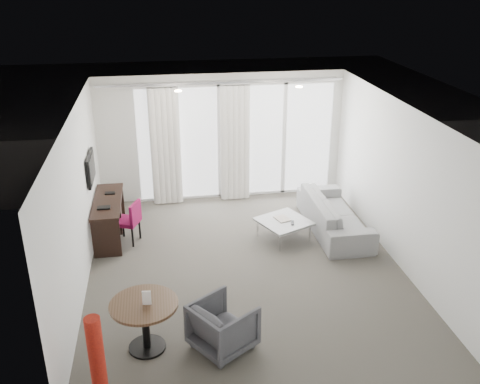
{
  "coord_description": "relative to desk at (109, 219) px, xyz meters",
  "views": [
    {
      "loc": [
        -1.26,
        -7.39,
        4.59
      ],
      "look_at": [
        0.0,
        0.6,
        1.1
      ],
      "focal_mm": 40.0,
      "sensor_mm": 36.0,
      "label": 1
    }
  ],
  "objects": [
    {
      "name": "round_table",
      "position": [
        0.66,
        -3.18,
        -0.02
      ],
      "size": [
        0.88,
        0.88,
        0.69
      ],
      "primitive_type": null,
      "rotation": [
        0.0,
        0.0,
        0.02
      ],
      "color": "#462F1D",
      "rests_on": "floor"
    },
    {
      "name": "wall_right",
      "position": [
        4.74,
        -1.45,
        0.94
      ],
      "size": [
        0.0,
        6.0,
        2.6
      ],
      "primitive_type": "cube",
      "color": "silver",
      "rests_on": "ground"
    },
    {
      "name": "rattan_table",
      "position": [
        3.33,
        2.26,
        -0.14
      ],
      "size": [
        0.59,
        0.59,
        0.45
      ],
      "primitive_type": null,
      "rotation": [
        0.0,
        0.0,
        -0.4
      ],
      "color": "#4C3A28",
      "rests_on": "terrace_slab"
    },
    {
      "name": "downlight_a",
      "position": [
        1.34,
        0.15,
        2.23
      ],
      "size": [
        0.12,
        0.12,
        0.02
      ],
      "primitive_type": "cylinder",
      "color": "#FFE0B2",
      "rests_on": "ceiling"
    },
    {
      "name": "downlight_b",
      "position": [
        3.44,
        0.15,
        2.23
      ],
      "size": [
        0.12,
        0.12,
        0.02
      ],
      "primitive_type": "cylinder",
      "color": "#FFE0B2",
      "rests_on": "ceiling"
    },
    {
      "name": "red_lamp",
      "position": [
        0.2,
        -4.29,
        0.3
      ],
      "size": [
        0.29,
        0.29,
        1.33
      ],
      "primitive_type": "cylinder",
      "rotation": [
        0.0,
        0.0,
        0.09
      ],
      "color": "maroon",
      "rests_on": "floor"
    },
    {
      "name": "balustrade",
      "position": [
        2.54,
        4.5,
        0.14
      ],
      "size": [
        5.5,
        0.06,
        1.05
      ],
      "primitive_type": null,
      "color": "#B2B2B7",
      "rests_on": "terrace_slab"
    },
    {
      "name": "rattan_chair_b",
      "position": [
        3.73,
        2.79,
        0.08
      ],
      "size": [
        0.69,
        0.69,
        0.89
      ],
      "primitive_type": null,
      "rotation": [
        0.0,
        0.0,
        0.15
      ],
      "color": "#4C3A28",
      "rests_on": "terrace_slab"
    },
    {
      "name": "window_panel",
      "position": [
        2.54,
        1.53,
        0.84
      ],
      "size": [
        4.0,
        0.02,
        2.38
      ],
      "primitive_type": null,
      "color": "white",
      "rests_on": "ground"
    },
    {
      "name": "magazine",
      "position": [
        3.06,
        -0.49,
        -0.0
      ],
      "size": [
        0.26,
        0.3,
        0.01
      ],
      "primitive_type": null,
      "rotation": [
        0.0,
        0.0,
        0.31
      ],
      "color": "gray",
      "rests_on": "coffee_table"
    },
    {
      "name": "rattan_chair_a",
      "position": [
        3.12,
        2.78,
        0.02
      ],
      "size": [
        0.66,
        0.66,
        0.76
      ],
      "primitive_type": null,
      "rotation": [
        0.0,
        0.0,
        0.33
      ],
      "color": "#4C3A28",
      "rests_on": "terrace_slab"
    },
    {
      "name": "curtain_left",
      "position": [
        1.09,
        1.37,
        0.84
      ],
      "size": [
        0.6,
        0.2,
        2.38
      ],
      "primitive_type": null,
      "color": "white",
      "rests_on": "ground"
    },
    {
      "name": "tv",
      "position": [
        -0.22,
        -0.0,
        0.99
      ],
      "size": [
        0.05,
        0.8,
        0.5
      ],
      "primitive_type": null,
      "color": "black",
      "rests_on": "wall_left"
    },
    {
      "name": "window_frame",
      "position": [
        2.54,
        1.52,
        0.84
      ],
      "size": [
        4.1,
        0.06,
        2.44
      ],
      "primitive_type": null,
      "color": "white",
      "rests_on": "ground"
    },
    {
      "name": "floor",
      "position": [
        2.24,
        -1.45,
        -0.36
      ],
      "size": [
        5.0,
        6.0,
        0.0
      ],
      "primitive_type": "cube",
      "color": "#49453E",
      "rests_on": "ground"
    },
    {
      "name": "sofa",
      "position": [
        4.08,
        -0.35,
        -0.04
      ],
      "size": [
        0.86,
        2.19,
        0.64
      ],
      "primitive_type": "imported",
      "rotation": [
        0.0,
        0.0,
        1.57
      ],
      "color": "gray",
      "rests_on": "floor"
    },
    {
      "name": "ceiling",
      "position": [
        2.24,
        -1.45,
        2.24
      ],
      "size": [
        5.0,
        6.0,
        0.0
      ],
      "primitive_type": "cube",
      "color": "white",
      "rests_on": "ground"
    },
    {
      "name": "wall_front",
      "position": [
        2.24,
        -4.45,
        0.94
      ],
      "size": [
        5.0,
        0.0,
        2.6
      ],
      "primitive_type": "cube",
      "color": "silver",
      "rests_on": "ground"
    },
    {
      "name": "menu_card",
      "position": [
        0.7,
        -3.21,
        0.36
      ],
      "size": [
        0.11,
        0.03,
        0.19
      ],
      "primitive_type": null,
      "rotation": [
        0.0,
        0.0,
        -0.1
      ],
      "color": "white",
      "rests_on": "round_table"
    },
    {
      "name": "tub_armchair",
      "position": [
        1.63,
        -3.31,
        -0.04
      ],
      "size": [
        0.99,
        0.98,
        0.65
      ],
      "primitive_type": "imported",
      "rotation": [
        0.0,
        0.0,
        2.17
      ],
      "color": "#3C3D42",
      "rests_on": "floor"
    },
    {
      "name": "desk",
      "position": [
        0.0,
        0.0,
        0.0
      ],
      "size": [
        0.48,
        1.55,
        0.73
      ],
      "primitive_type": null,
      "color": "black",
      "rests_on": "floor"
    },
    {
      "name": "desk_chair",
      "position": [
        0.32,
        -0.22,
        0.02
      ],
      "size": [
        0.54,
        0.53,
        0.77
      ],
      "primitive_type": null,
      "rotation": [
        0.0,
        0.0,
        -0.38
      ],
      "color": "maroon",
      "rests_on": "floor"
    },
    {
      "name": "coffee_table",
      "position": [
        3.08,
        -0.55,
        -0.18
      ],
      "size": [
        1.07,
        1.07,
        0.36
      ],
      "primitive_type": null,
      "rotation": [
        0.0,
        0.0,
        0.43
      ],
      "color": "gray",
      "rests_on": "floor"
    },
    {
      "name": "remote",
      "position": [
        3.2,
        -0.68,
        -0.0
      ],
      "size": [
        0.08,
        0.15,
        0.02
      ],
      "primitive_type": null,
      "rotation": [
        0.0,
        0.0,
        -0.21
      ],
      "color": "black",
      "rests_on": "coffee_table"
    },
    {
      "name": "curtain_right",
      "position": [
        2.49,
        1.37,
        0.84
      ],
      "size": [
        0.6,
        0.2,
        2.38
      ],
      "primitive_type": null,
      "color": "white",
      "rests_on": "ground"
    },
    {
      "name": "terrace_slab",
      "position": [
        2.54,
        3.05,
        -0.42
      ],
      "size": [
        5.6,
        3.0,
        0.12
      ],
      "primitive_type": "cube",
      "color": "#4D4D50",
      "rests_on": "ground"
    },
    {
      "name": "wall_left",
      "position": [
        -0.26,
        -1.45,
        0.94
      ],
      "size": [
        0.0,
        6.0,
        2.6
      ],
      "primitive_type": "cube",
      "color": "silver",
      "rests_on": "ground"
    },
    {
      "name": "curtain_track",
      "position": [
        2.24,
        1.37,
        2.09
      ],
      "size": [
        4.8,
        0.04,
        0.04
      ],
      "primitive_type": null,
      "color": "#B2B2B7",
      "rests_on": "ceiling"
    }
  ]
}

